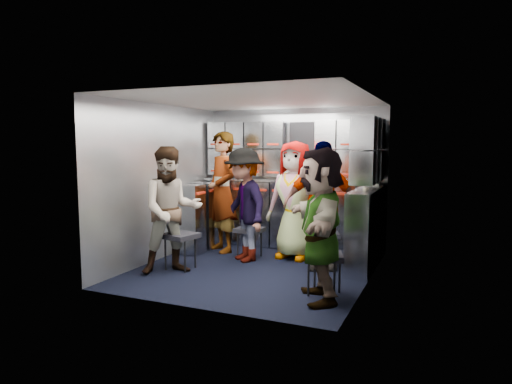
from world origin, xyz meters
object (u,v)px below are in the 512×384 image
at_px(attendant_arc_c, 295,200).
at_px(jump_seat_near_left, 180,237).
at_px(jump_seat_mid_left, 250,231).
at_px(attendant_arc_e, 320,225).
at_px(jump_seat_center, 299,226).
at_px(attendant_standing, 222,192).
at_px(attendant_arc_a, 171,210).
at_px(attendant_arc_b, 244,205).
at_px(jump_seat_near_right, 324,258).
at_px(attendant_arc_d, 321,205).
at_px(jump_seat_mid_right, 324,236).

bearing_deg(attendant_arc_c, jump_seat_near_left, -128.20).
bearing_deg(jump_seat_mid_left, attendant_arc_c, 21.24).
bearing_deg(attendant_arc_e, jump_seat_center, 179.73).
distance_m(attendant_standing, attendant_arc_c, 1.10).
relative_size(attendant_arc_a, attendant_arc_b, 1.02).
xyz_separation_m(jump_seat_near_right, attendant_arc_c, (-0.78, 1.34, 0.42)).
height_order(jump_seat_near_right, attendant_arc_e, attendant_arc_e).
xyz_separation_m(attendant_arc_c, attendant_arc_e, (0.78, -1.52, -0.03)).
bearing_deg(attendant_arc_d, attendant_arc_b, 158.15).
height_order(jump_seat_mid_left, jump_seat_center, jump_seat_center).
xyz_separation_m(jump_seat_mid_left, jump_seat_center, (0.58, 0.40, 0.04)).
height_order(jump_seat_near_right, attendant_arc_b, attendant_arc_b).
bearing_deg(attendant_arc_a, jump_seat_mid_left, 19.91).
bearing_deg(attendant_arc_b, jump_seat_near_left, -89.19).
distance_m(jump_seat_mid_right, jump_seat_near_right, 1.19).
bearing_deg(jump_seat_mid_left, jump_seat_near_left, -122.59).
bearing_deg(attendant_arc_c, jump_seat_near_right, -52.16).
xyz_separation_m(jump_seat_near_right, attendant_arc_d, (-0.31, 0.97, 0.42)).
xyz_separation_m(attendant_standing, attendant_arc_d, (1.56, -0.33, -0.07)).
bearing_deg(jump_seat_near_left, attendant_arc_b, 51.18).
xyz_separation_m(jump_seat_mid_right, attendant_arc_a, (-1.61, -1.09, 0.39)).
relative_size(jump_seat_center, attendant_arc_e, 0.30).
bearing_deg(jump_seat_near_right, attendant_arc_e, -90.00).
bearing_deg(jump_seat_mid_right, attendant_standing, 174.43).
bearing_deg(jump_seat_near_left, attendant_arc_d, 24.36).
bearing_deg(jump_seat_mid_left, jump_seat_center, 34.98).
bearing_deg(jump_seat_near_left, attendant_standing, 87.65).
height_order(jump_seat_near_left, attendant_standing, attendant_standing).
height_order(jump_seat_center, attendant_standing, attendant_standing).
xyz_separation_m(jump_seat_center, jump_seat_mid_right, (0.47, -0.37, -0.03)).
relative_size(jump_seat_near_left, jump_seat_near_right, 0.99).
height_order(attendant_arc_c, attendant_arc_e, attendant_arc_c).
relative_size(jump_seat_near_right, attendant_standing, 0.26).
bearing_deg(jump_seat_mid_left, jump_seat_mid_right, 1.70).
height_order(jump_seat_mid_right, attendant_arc_e, attendant_arc_e).
distance_m(jump_seat_mid_left, attendant_arc_b, 0.43).
distance_m(jump_seat_mid_left, jump_seat_center, 0.71).
height_order(attendant_arc_d, attendant_arc_e, attendant_arc_d).
distance_m(jump_seat_near_left, jump_seat_center, 1.71).
bearing_deg(attendant_arc_d, jump_seat_near_right, -95.84).
height_order(jump_seat_center, jump_seat_near_right, jump_seat_center).
bearing_deg(jump_seat_mid_left, attendant_arc_b, -90.00).
bearing_deg(attendant_arc_b, attendant_arc_c, 74.61).
relative_size(attendant_arc_a, attendant_arc_c, 0.96).
height_order(jump_seat_near_left, attendant_arc_e, attendant_arc_e).
relative_size(jump_seat_center, jump_seat_near_right, 1.02).
bearing_deg(jump_seat_center, jump_seat_mid_left, -145.02).
bearing_deg(attendant_arc_a, jump_seat_center, 9.91).
distance_m(jump_seat_mid_right, attendant_arc_b, 1.13).
xyz_separation_m(jump_seat_near_left, attendant_arc_d, (1.61, 0.73, 0.40)).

